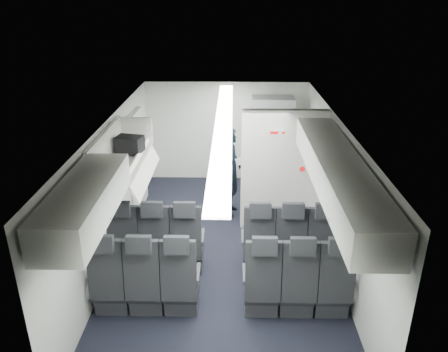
{
  "coord_description": "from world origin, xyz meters",
  "views": [
    {
      "loc": [
        0.13,
        -6.02,
        3.89
      ],
      "look_at": [
        0.0,
        0.4,
        1.15
      ],
      "focal_mm": 35.0,
      "sensor_mm": 36.0,
      "label": 1
    }
  ],
  "objects_px": {
    "seat_row_mid": "(221,286)",
    "boarding_door": "(138,161)",
    "seat_row_front": "(223,247)",
    "galley_unit": "(271,142)",
    "carry_on_bag": "(129,144)",
    "flight_attendant": "(230,172)"
  },
  "relations": [
    {
      "from": "boarding_door",
      "to": "carry_on_bag",
      "type": "xyz_separation_m",
      "value": [
        0.26,
        -1.56,
        0.87
      ]
    },
    {
      "from": "seat_row_front",
      "to": "carry_on_bag",
      "type": "distance_m",
      "value": 2.04
    },
    {
      "from": "seat_row_mid",
      "to": "boarding_door",
      "type": "xyz_separation_m",
      "value": [
        -1.64,
        2.99,
        0.55
      ]
    },
    {
      "from": "galley_unit",
      "to": "boarding_door",
      "type": "relative_size",
      "value": 1.02
    },
    {
      "from": "boarding_door",
      "to": "carry_on_bag",
      "type": "height_order",
      "value": "carry_on_bag"
    },
    {
      "from": "seat_row_mid",
      "to": "galley_unit",
      "type": "relative_size",
      "value": 1.75
    },
    {
      "from": "seat_row_front",
      "to": "boarding_door",
      "type": "distance_m",
      "value": 2.71
    },
    {
      "from": "flight_attendant",
      "to": "carry_on_bag",
      "type": "xyz_separation_m",
      "value": [
        -1.47,
        -1.33,
        0.98
      ]
    },
    {
      "from": "seat_row_mid",
      "to": "galley_unit",
      "type": "distance_m",
      "value": 4.3
    },
    {
      "from": "seat_row_front",
      "to": "flight_attendant",
      "type": "bearing_deg",
      "value": 87.16
    },
    {
      "from": "seat_row_front",
      "to": "carry_on_bag",
      "type": "bearing_deg",
      "value": 159.0
    },
    {
      "from": "seat_row_mid",
      "to": "boarding_door",
      "type": "relative_size",
      "value": 1.79
    },
    {
      "from": "seat_row_front",
      "to": "galley_unit",
      "type": "height_order",
      "value": "galley_unit"
    },
    {
      "from": "seat_row_front",
      "to": "flight_attendant",
      "type": "xyz_separation_m",
      "value": [
        0.09,
        1.86,
        0.44
      ]
    },
    {
      "from": "seat_row_front",
      "to": "boarding_door",
      "type": "height_order",
      "value": "boarding_door"
    },
    {
      "from": "seat_row_front",
      "to": "flight_attendant",
      "type": "distance_m",
      "value": 1.91
    },
    {
      "from": "galley_unit",
      "to": "carry_on_bag",
      "type": "relative_size",
      "value": 4.99
    },
    {
      "from": "seat_row_front",
      "to": "galley_unit",
      "type": "distance_m",
      "value": 3.43
    },
    {
      "from": "galley_unit",
      "to": "flight_attendant",
      "type": "relative_size",
      "value": 1.13
    },
    {
      "from": "seat_row_mid",
      "to": "carry_on_bag",
      "type": "height_order",
      "value": "carry_on_bag"
    },
    {
      "from": "seat_row_front",
      "to": "seat_row_mid",
      "type": "relative_size",
      "value": 1.0
    },
    {
      "from": "flight_attendant",
      "to": "seat_row_mid",
      "type": "bearing_deg",
      "value": -174.38
    }
  ]
}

